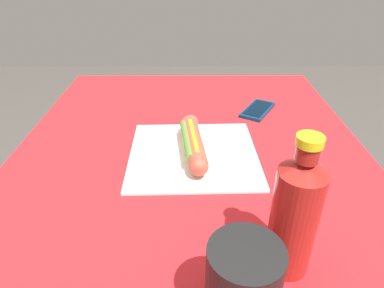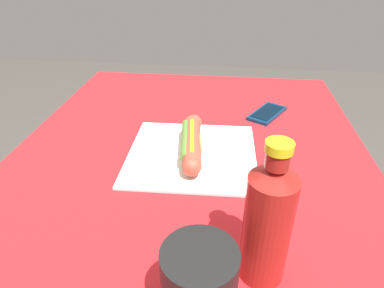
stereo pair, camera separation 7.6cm
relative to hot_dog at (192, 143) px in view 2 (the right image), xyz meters
name	(u,v)px [view 2 (the right image)]	position (x,y,z in m)	size (l,w,h in m)	color
dining_table	(187,214)	(-0.06, 0.00, -0.16)	(1.21, 0.84, 0.73)	brown
paper_wrapper	(192,154)	(0.00, 0.00, -0.03)	(0.29, 0.29, 0.01)	white
hot_dog	(192,143)	(0.00, 0.00, 0.00)	(0.23, 0.07, 0.05)	tan
cell_phone	(267,113)	(0.24, -0.19, -0.03)	(0.15, 0.12, 0.01)	#0A2D4C
soda_bottle	(268,222)	(-0.31, -0.14, 0.07)	(0.07, 0.07, 0.22)	maroon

